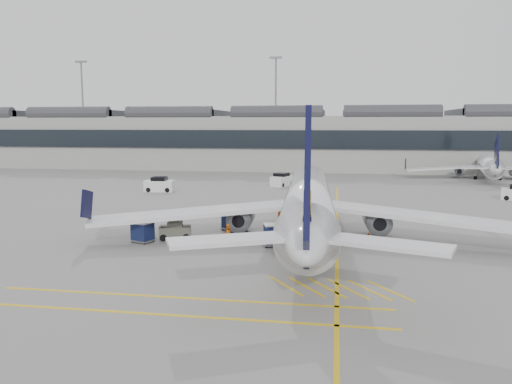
# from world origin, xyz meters

# --- Properties ---
(ground) EXTENTS (220.00, 220.00, 0.00)m
(ground) POSITION_xyz_m (0.00, 0.00, 0.00)
(ground) COLOR gray
(ground) RESTS_ON ground
(terminal) EXTENTS (200.00, 20.45, 12.40)m
(terminal) POSITION_xyz_m (0.00, 71.93, 6.14)
(terminal) COLOR #9E9E99
(terminal) RESTS_ON ground
(light_masts) EXTENTS (113.00, 0.60, 25.45)m
(light_masts) POSITION_xyz_m (-1.67, 86.00, 14.49)
(light_masts) COLOR slate
(light_masts) RESTS_ON ground
(apron_markings) EXTENTS (0.25, 60.00, 0.01)m
(apron_markings) POSITION_xyz_m (10.00, 10.00, 0.01)
(apron_markings) COLOR gold
(apron_markings) RESTS_ON ground
(airliner_main) EXTENTS (35.66, 39.03, 10.37)m
(airliner_main) POSITION_xyz_m (7.62, 5.06, 3.05)
(airliner_main) COLOR silver
(airliner_main) RESTS_ON ground
(airliner_far) EXTENTS (27.31, 30.10, 8.06)m
(airliner_far) POSITION_xyz_m (35.64, 56.10, 2.37)
(airliner_far) COLOR silver
(airliner_far) RESTS_ON ground
(belt_loader) EXTENTS (4.25, 1.94, 1.69)m
(belt_loader) POSITION_xyz_m (7.59, 3.84, 0.49)
(belt_loader) COLOR beige
(belt_loader) RESTS_ON ground
(baggage_cart_a) EXTENTS (1.98, 1.77, 1.75)m
(baggage_cart_a) POSITION_xyz_m (5.14, 2.50, 0.94)
(baggage_cart_a) COLOR gray
(baggage_cart_a) RESTS_ON ground
(baggage_cart_b) EXTENTS (2.05, 1.87, 1.77)m
(baggage_cart_b) POSITION_xyz_m (1.58, 5.79, 0.95)
(baggage_cart_b) COLOR gray
(baggage_cart_b) RESTS_ON ground
(baggage_cart_c) EXTENTS (1.96, 1.81, 1.67)m
(baggage_cart_c) POSITION_xyz_m (-5.47, 2.02, 0.90)
(baggage_cart_c) COLOR gray
(baggage_cart_c) RESTS_ON ground
(baggage_cart_d) EXTENTS (2.14, 1.93, 1.88)m
(baggage_cart_d) POSITION_xyz_m (0.74, 7.86, 1.01)
(baggage_cart_d) COLOR gray
(baggage_cart_d) RESTS_ON ground
(ramp_agent_a) EXTENTS (0.86, 0.78, 1.98)m
(ramp_agent_a) POSITION_xyz_m (4.89, 9.27, 0.99)
(ramp_agent_a) COLOR #FF4E0D
(ramp_agent_a) RESTS_ON ground
(ramp_agent_b) EXTENTS (1.01, 0.99, 1.64)m
(ramp_agent_b) POSITION_xyz_m (1.45, 2.34, 0.82)
(ramp_agent_b) COLOR orange
(ramp_agent_b) RESTS_ON ground
(pushback_tug) EXTENTS (2.88, 2.16, 1.44)m
(pushback_tug) POSITION_xyz_m (-3.25, 3.54, 0.64)
(pushback_tug) COLOR #57584B
(pushback_tug) RESTS_ON ground
(safety_cone_nose) EXTENTS (0.39, 0.39, 0.55)m
(safety_cone_nose) POSITION_xyz_m (7.93, 24.42, 0.27)
(safety_cone_nose) COLOR #F24C0A
(safety_cone_nose) RESTS_ON ground
(safety_cone_engine) EXTENTS (0.40, 0.40, 0.55)m
(safety_cone_engine) POSITION_xyz_m (12.59, 6.39, 0.28)
(safety_cone_engine) COLOR #F24C0A
(safety_cone_engine) RESTS_ON ground
(service_van_left) EXTENTS (4.19, 2.36, 2.07)m
(service_van_left) POSITION_xyz_m (-14.80, 31.44, 0.93)
(service_van_left) COLOR silver
(service_van_left) RESTS_ON ground
(service_van_mid) EXTENTS (3.30, 4.41, 2.04)m
(service_van_mid) POSITION_xyz_m (1.53, 40.44, 0.91)
(service_van_mid) COLOR silver
(service_van_mid) RESTS_ON ground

